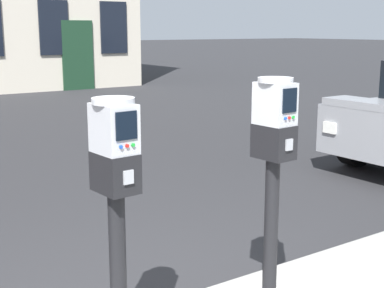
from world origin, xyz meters
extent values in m
cylinder|color=black|center=(-0.43, -0.10, 0.58)|extent=(0.10, 0.10, 0.88)
cube|color=black|center=(-0.43, -0.10, 1.13)|extent=(0.19, 0.25, 0.20)
cube|color=#A5A8AD|center=(-0.42, -0.23, 1.13)|extent=(0.06, 0.02, 0.07)
cube|color=#B7BABF|center=(-0.43, -0.10, 1.35)|extent=(0.19, 0.24, 0.25)
cube|color=black|center=(-0.42, -0.22, 1.38)|extent=(0.12, 0.02, 0.14)
cylinder|color=blue|center=(-0.45, -0.23, 1.28)|extent=(0.02, 0.01, 0.02)
cylinder|color=red|center=(-0.42, -0.22, 1.28)|extent=(0.02, 0.01, 0.02)
cylinder|color=green|center=(-0.38, -0.22, 1.28)|extent=(0.02, 0.01, 0.02)
cylinder|color=#B7BABF|center=(-0.43, -0.10, 1.49)|extent=(0.23, 0.23, 0.03)
cylinder|color=black|center=(0.66, -0.10, 0.60)|extent=(0.10, 0.10, 0.92)
cube|color=black|center=(0.66, -0.10, 1.16)|extent=(0.19, 0.25, 0.21)
cube|color=#A5A8AD|center=(0.67, -0.23, 1.16)|extent=(0.06, 0.02, 0.07)
cube|color=#B7BABF|center=(0.66, -0.10, 1.40)|extent=(0.19, 0.24, 0.26)
cube|color=black|center=(0.67, -0.22, 1.43)|extent=(0.12, 0.02, 0.15)
cylinder|color=blue|center=(0.64, -0.23, 1.32)|extent=(0.02, 0.01, 0.02)
cylinder|color=red|center=(0.67, -0.22, 1.32)|extent=(0.02, 0.01, 0.02)
cylinder|color=green|center=(0.71, -0.22, 1.32)|extent=(0.02, 0.01, 0.02)
cylinder|color=#B7BABF|center=(0.66, -0.10, 1.54)|extent=(0.23, 0.23, 0.03)
cube|color=white|center=(3.67, 2.11, 0.62)|extent=(0.05, 0.20, 0.14)
cylinder|color=black|center=(4.40, 2.27, 0.32)|extent=(0.65, 0.24, 0.64)
cube|color=black|center=(4.42, 13.53, 1.88)|extent=(0.90, 0.06, 1.60)
cube|color=black|center=(6.38, 13.53, 1.88)|extent=(0.90, 0.06, 1.60)
cube|color=#193823|center=(5.14, 13.53, 1.05)|extent=(1.00, 0.07, 2.10)
camera|label=1|loc=(-1.65, -2.58, 1.84)|focal=51.83mm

